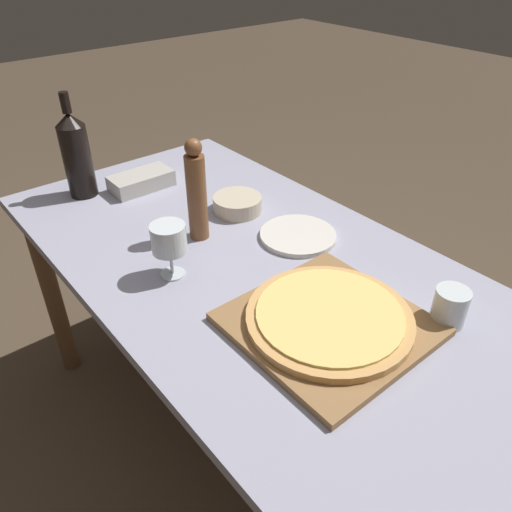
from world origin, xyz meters
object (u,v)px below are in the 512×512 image
Objects in this scene: pepper_mill at (197,192)px; wine_glass at (169,240)px; small_bowl at (237,204)px; pizza at (329,317)px; wine_bottle at (76,154)px.

pepper_mill reaches higher than wine_glass.
small_bowl is at bearing 25.57° from wine_glass.
wine_bottle is (-0.15, 0.93, 0.11)m from pizza.
small_bowl is (0.31, -0.40, -0.11)m from wine_bottle.
pizza is 1.11× the size of wine_bottle.
wine_bottle is 0.55m from wine_glass.
pepper_mill reaches higher than pizza.
pepper_mill is at bearing 34.87° from wine_glass.
wine_glass is at bearing -154.43° from small_bowl.
pepper_mill is (0.14, -0.44, 0.00)m from wine_bottle.
small_bowl is (0.16, 0.53, -0.01)m from pizza.
pepper_mill is at bearing 90.66° from pizza.
pepper_mill is 0.21m from small_bowl.
pepper_mill is 2.00× the size of wine_glass.
wine_bottle reaches higher than small_bowl.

